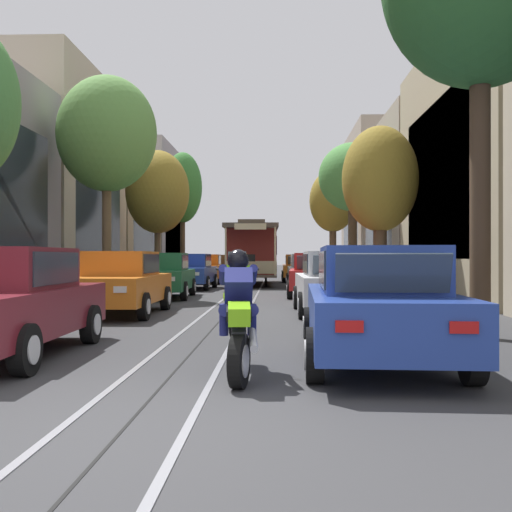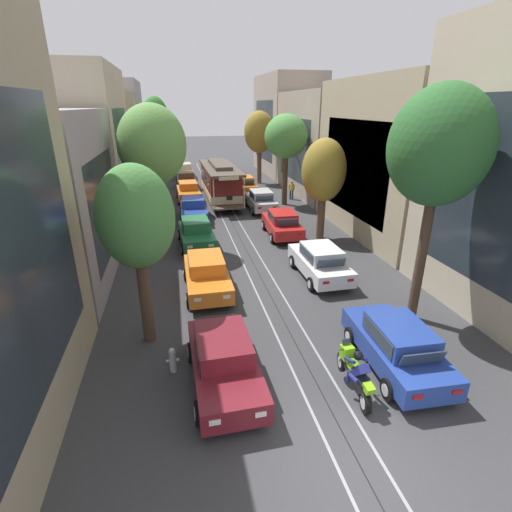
% 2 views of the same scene
% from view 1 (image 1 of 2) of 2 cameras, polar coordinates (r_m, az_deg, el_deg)
% --- Properties ---
extents(ground_plane, '(160.00, 160.00, 0.00)m').
position_cam_1_polar(ground_plane, '(23.95, -1.04, -3.54)').
color(ground_plane, '#38383A').
extents(trolley_track_rails, '(1.14, 55.71, 0.01)m').
position_cam_1_polar(trolley_track_rails, '(26.71, -0.72, -3.18)').
color(trolley_track_rails, gray).
rests_on(trolley_track_rails, ground).
extents(building_facade_left, '(5.44, 47.41, 10.73)m').
position_cam_1_polar(building_facade_left, '(29.06, -19.35, 6.51)').
color(building_facade_left, tan).
rests_on(building_facade_left, ground).
extents(building_facade_right, '(5.86, 47.41, 10.89)m').
position_cam_1_polar(building_facade_right, '(27.66, 19.49, 7.43)').
color(building_facade_right, '#BCAD93').
rests_on(building_facade_right, ground).
extents(parked_car_maroon_near_left, '(2.06, 4.39, 1.58)m').
position_cam_1_polar(parked_car_maroon_near_left, '(9.19, -23.47, -4.10)').
color(parked_car_maroon_near_left, maroon).
rests_on(parked_car_maroon_near_left, ground).
extents(parked_car_orange_second_left, '(2.02, 4.37, 1.58)m').
position_cam_1_polar(parked_car_orange_second_left, '(14.98, -13.07, -2.55)').
color(parked_car_orange_second_left, orange).
rests_on(parked_car_orange_second_left, ground).
extents(parked_car_green_mid_left, '(2.12, 4.41, 1.58)m').
position_cam_1_polar(parked_car_green_mid_left, '(20.79, -9.03, -1.86)').
color(parked_car_green_mid_left, '#1E6038').
rests_on(parked_car_green_mid_left, ground).
extents(parked_car_blue_fourth_left, '(2.06, 4.39, 1.58)m').
position_cam_1_polar(parked_car_blue_fourth_left, '(26.26, -6.34, -1.49)').
color(parked_car_blue_fourth_left, '#233D93').
rests_on(parked_car_blue_fourth_left, ground).
extents(parked_car_orange_fifth_left, '(2.10, 4.40, 1.58)m').
position_cam_1_polar(parked_car_orange_fifth_left, '(32.28, -4.92, -1.23)').
color(parked_car_orange_fifth_left, orange).
rests_on(parked_car_orange_fifth_left, ground).
extents(parked_car_brown_sixth_left, '(2.02, 4.37, 1.58)m').
position_cam_1_polar(parked_car_brown_sixth_left, '(37.66, -3.87, -1.07)').
color(parked_car_brown_sixth_left, brown).
rests_on(parked_car_brown_sixth_left, ground).
extents(parked_car_beige_far_left, '(2.03, 4.37, 1.58)m').
position_cam_1_polar(parked_car_beige_far_left, '(43.44, -3.07, -0.94)').
color(parked_car_beige_far_left, '#C1B28E').
rests_on(parked_car_beige_far_left, ground).
extents(parked_car_blue_near_right, '(2.12, 4.41, 1.58)m').
position_cam_1_polar(parked_car_blue_near_right, '(8.07, 11.81, -4.66)').
color(parked_car_blue_near_right, '#233D93').
rests_on(parked_car_blue_near_right, ground).
extents(parked_car_white_second_right, '(2.04, 4.38, 1.58)m').
position_cam_1_polar(parked_car_white_second_right, '(14.87, 7.71, -2.57)').
color(parked_car_white_second_right, silver).
rests_on(parked_car_white_second_right, ground).
extents(parked_car_red_mid_right, '(2.12, 4.41, 1.58)m').
position_cam_1_polar(parked_car_red_mid_right, '(21.20, 5.79, -1.83)').
color(parked_car_red_mid_right, red).
rests_on(parked_car_red_mid_right, ground).
extents(parked_car_silver_fourth_right, '(2.01, 4.37, 1.58)m').
position_cam_1_polar(parked_car_silver_fourth_right, '(27.51, 5.05, -1.43)').
color(parked_car_silver_fourth_right, '#B7B7BC').
rests_on(parked_car_silver_fourth_right, ground).
extents(parked_car_orange_fifth_right, '(2.01, 4.36, 1.58)m').
position_cam_1_polar(parked_car_orange_fifth_right, '(33.83, 4.19, -1.18)').
color(parked_car_orange_fifth_right, orange).
rests_on(parked_car_orange_fifth_right, ground).
extents(street_tree_kerb_left_second, '(3.51, 2.90, 7.82)m').
position_cam_1_polar(street_tree_kerb_left_second, '(21.54, -14.40, 11.43)').
color(street_tree_kerb_left_second, brown).
rests_on(street_tree_kerb_left_second, ground).
extents(street_tree_kerb_left_mid, '(3.11, 3.37, 6.68)m').
position_cam_1_polar(street_tree_kerb_left_mid, '(29.18, -9.61, 6.17)').
color(street_tree_kerb_left_mid, brown).
rests_on(street_tree_kerb_left_mid, ground).
extents(street_tree_kerb_left_fourth, '(2.62, 2.35, 8.51)m').
position_cam_1_polar(street_tree_kerb_left_fourth, '(39.82, -7.19, 6.57)').
color(street_tree_kerb_left_fourth, '#4C3826').
rests_on(street_tree_kerb_left_fourth, ground).
extents(street_tree_kerb_right_second, '(2.63, 2.34, 5.98)m').
position_cam_1_polar(street_tree_kerb_right_second, '(20.73, 12.04, 7.20)').
color(street_tree_kerb_right_second, brown).
rests_on(street_tree_kerb_right_second, ground).
extents(street_tree_kerb_right_mid, '(3.36, 3.20, 7.10)m').
position_cam_1_polar(street_tree_kerb_right_mid, '(29.42, 9.43, 7.51)').
color(street_tree_kerb_right_mid, '#4C3826').
rests_on(street_tree_kerb_right_mid, ground).
extents(street_tree_kerb_right_fourth, '(3.07, 2.54, 7.18)m').
position_cam_1_polar(street_tree_kerb_right_fourth, '(38.65, 7.53, 5.27)').
color(street_tree_kerb_right_fourth, brown).
rests_on(street_tree_kerb_right_fourth, ground).
extents(cable_car_trolley, '(2.74, 9.16, 3.28)m').
position_cam_1_polar(cable_car_trolley, '(31.03, -0.33, 0.31)').
color(cable_car_trolley, maroon).
rests_on(cable_car_trolley, ground).
extents(motorcycle_with_rider, '(0.58, 1.95, 1.53)m').
position_cam_1_polar(motorcycle_with_rider, '(7.00, -1.76, -5.35)').
color(motorcycle_with_rider, black).
rests_on(motorcycle_with_rider, ground).
extents(pedestrian_on_left_pavement, '(0.55, 0.41, 1.58)m').
position_cam_1_polar(pedestrian_on_left_pavement, '(30.98, 11.08, -1.11)').
color(pedestrian_on_left_pavement, '#282D38').
rests_on(pedestrian_on_left_pavement, ground).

